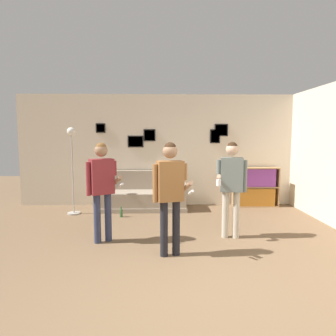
% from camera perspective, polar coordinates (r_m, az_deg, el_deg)
% --- Properties ---
extents(ground_plane, '(20.00, 20.00, 0.00)m').
position_cam_1_polar(ground_plane, '(3.29, 7.94, -25.17)').
color(ground_plane, brown).
extents(wall_back, '(7.85, 0.08, 2.70)m').
position_cam_1_polar(wall_back, '(7.35, 2.41, 3.40)').
color(wall_back, beige).
rests_on(wall_back, ground_plane).
extents(couch, '(1.99, 0.80, 0.87)m').
position_cam_1_polar(couch, '(7.07, -4.66, -5.44)').
color(couch, gray).
rests_on(couch, ground_plane).
extents(bookshelf, '(1.09, 0.30, 0.95)m').
position_cam_1_polar(bookshelf, '(7.57, 16.29, -3.48)').
color(bookshelf, '#A87F51').
rests_on(bookshelf, ground_plane).
extents(floor_lamp, '(0.28, 0.28, 1.89)m').
position_cam_1_polar(floor_lamp, '(6.76, -17.79, 1.87)').
color(floor_lamp, '#ADA89E').
rests_on(floor_lamp, ground_plane).
extents(person_player_foreground_left, '(0.59, 0.37, 1.60)m').
position_cam_1_polar(person_player_foreground_left, '(4.85, -12.48, -2.64)').
color(person_player_foreground_left, '#2D334C').
rests_on(person_player_foreground_left, ground_plane).
extents(person_player_foreground_center, '(0.55, 0.42, 1.62)m').
position_cam_1_polar(person_player_foreground_center, '(4.19, 0.41, -3.69)').
color(person_player_foreground_center, black).
rests_on(person_player_foreground_center, ground_plane).
extents(person_watcher_holding_cup, '(0.54, 0.39, 1.61)m').
position_cam_1_polar(person_watcher_holding_cup, '(5.05, 11.99, -2.24)').
color(person_watcher_holding_cup, '#B7AD99').
rests_on(person_watcher_holding_cup, ground_plane).
extents(bottle_on_floor, '(0.07, 0.07, 0.23)m').
position_cam_1_polar(bottle_on_floor, '(6.45, -8.91, -8.45)').
color(bottle_on_floor, '#3D6638').
rests_on(bottle_on_floor, ground_plane).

